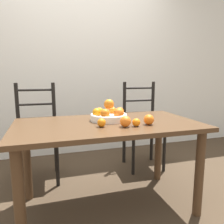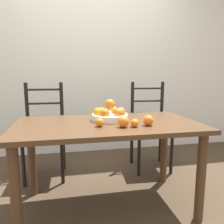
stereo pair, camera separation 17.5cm
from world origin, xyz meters
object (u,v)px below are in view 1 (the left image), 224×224
(orange_loose_0, at_px, (149,120))
(fruit_bowl, at_px, (109,114))
(orange_loose_2, at_px, (102,123))
(chair_right, at_px, (142,127))
(orange_loose_1, at_px, (125,121))
(orange_loose_3, at_px, (136,122))
(chair_left, at_px, (37,135))

(orange_loose_0, bearing_deg, fruit_bowl, 136.03)
(orange_loose_2, bearing_deg, fruit_bowl, 60.25)
(fruit_bowl, distance_m, chair_right, 0.93)
(orange_loose_1, xyz_separation_m, orange_loose_3, (0.08, -0.01, -0.01))
(fruit_bowl, height_order, chair_left, chair_left)
(orange_loose_0, xyz_separation_m, orange_loose_1, (-0.20, -0.01, 0.00))
(orange_loose_0, bearing_deg, orange_loose_1, -176.07)
(orange_loose_1, bearing_deg, fruit_bowl, 101.58)
(fruit_bowl, height_order, chair_right, chair_right)
(orange_loose_2, height_order, chair_right, chair_right)
(orange_loose_3, bearing_deg, fruit_bowl, 117.04)
(orange_loose_0, relative_size, orange_loose_3, 1.32)
(orange_loose_1, bearing_deg, orange_loose_2, 163.43)
(orange_loose_0, xyz_separation_m, orange_loose_3, (-0.12, -0.02, -0.01))
(orange_loose_3, bearing_deg, chair_left, 129.59)
(fruit_bowl, height_order, orange_loose_0, fruit_bowl)
(chair_left, bearing_deg, orange_loose_0, -44.73)
(fruit_bowl, xyz_separation_m, orange_loose_1, (0.05, -0.26, -0.01))
(orange_loose_2, distance_m, chair_left, 1.01)
(orange_loose_3, xyz_separation_m, chair_left, (-0.74, 0.90, -0.27))
(fruit_bowl, distance_m, chair_left, 0.93)
(fruit_bowl, distance_m, orange_loose_0, 0.35)
(orange_loose_2, bearing_deg, orange_loose_3, -13.40)
(orange_loose_0, relative_size, chair_right, 0.08)
(orange_loose_0, bearing_deg, chair_left, 134.44)
(orange_loose_1, relative_size, chair_right, 0.08)
(fruit_bowl, bearing_deg, orange_loose_2, -119.75)
(fruit_bowl, height_order, orange_loose_2, fruit_bowl)
(fruit_bowl, relative_size, orange_loose_2, 4.84)
(fruit_bowl, relative_size, chair_left, 0.30)
(orange_loose_2, distance_m, chair_right, 1.15)
(chair_left, height_order, chair_right, same)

